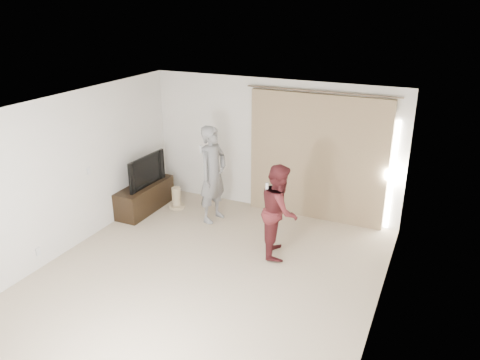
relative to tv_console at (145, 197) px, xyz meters
name	(u,v)px	position (x,y,z in m)	size (l,w,h in m)	color
floor	(207,275)	(2.27, -1.62, -0.27)	(5.50, 5.50, 0.00)	tan
wall_back	(273,146)	(2.27, 1.13, 1.03)	(5.00, 0.04, 2.60)	silver
wall_left	(71,173)	(-0.23, -1.62, 1.03)	(0.04, 5.50, 2.60)	silver
ceiling	(202,109)	(2.27, -1.62, 2.33)	(5.00, 5.50, 0.01)	silver
curtain	(317,158)	(3.18, 1.07, 0.93)	(2.80, 0.11, 2.46)	#8B7255
tv_console	(145,197)	(0.00, 0.00, 0.00)	(0.48, 1.40, 0.54)	black
tv	(143,170)	(0.00, 0.00, 0.57)	(1.06, 0.14, 0.61)	black
scratching_post	(177,199)	(0.52, 0.34, -0.09)	(0.32, 0.32, 0.43)	tan
person_man	(213,174)	(1.45, 0.18, 0.65)	(0.55, 0.74, 1.84)	slate
person_woman	(279,210)	(3.02, -0.51, 0.51)	(0.80, 0.91, 1.56)	#501A1D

